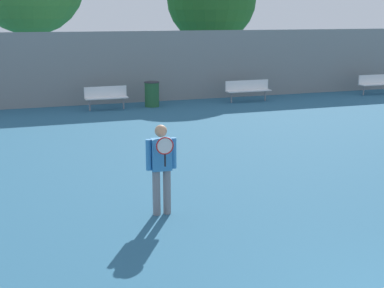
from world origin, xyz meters
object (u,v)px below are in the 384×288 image
object	(u,v)px
bench_courtside_near	(106,95)
bench_courtside_far	(248,88)
tennis_player	(161,164)
trash_bin	(152,94)
bench_by_gate	(376,82)

from	to	relation	value
bench_courtside_near	bench_courtside_far	xyz separation A→B (m)	(5.93, 0.00, 0.00)
tennis_player	bench_courtside_near	xyz separation A→B (m)	(1.07, 11.31, -0.39)
tennis_player	trash_bin	xyz separation A→B (m)	(2.89, 11.38, -0.45)
tennis_player	bench_courtside_far	xyz separation A→B (m)	(7.00, 11.31, -0.39)
bench_courtside_near	trash_bin	world-z (taller)	trash_bin
bench_by_gate	trash_bin	xyz separation A→B (m)	(-10.50, 0.07, -0.05)
tennis_player	bench_courtside_near	world-z (taller)	tennis_player
bench_courtside_far	tennis_player	bearing A→B (deg)	-121.74
bench_courtside_far	bench_by_gate	bearing A→B (deg)	-0.00
tennis_player	bench_by_gate	size ratio (longest dim) A/B	0.97
bench_by_gate	trash_bin	distance (m)	10.50
bench_by_gate	tennis_player	bearing A→B (deg)	-139.81
bench_courtside_near	bench_by_gate	xyz separation A→B (m)	(12.32, 0.00, 0.00)
bench_courtside_near	bench_by_gate	size ratio (longest dim) A/B	0.94
tennis_player	bench_by_gate	world-z (taller)	tennis_player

